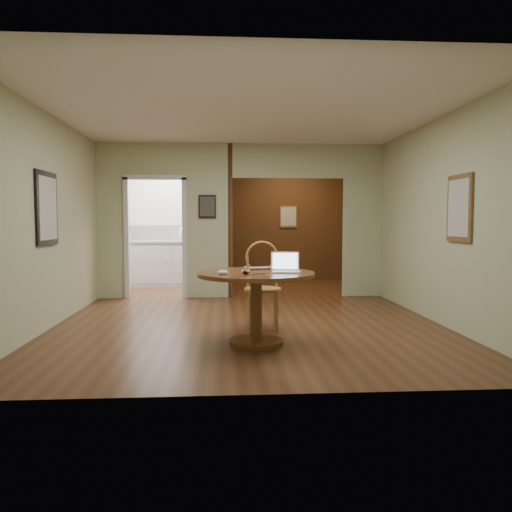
{
  "coord_description": "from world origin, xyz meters",
  "views": [
    {
      "loc": [
        -0.33,
        -6.27,
        1.35
      ],
      "look_at": [
        0.07,
        -0.2,
        0.92
      ],
      "focal_mm": 35.0,
      "sensor_mm": 36.0,
      "label": 1
    }
  ],
  "objects": [
    {
      "name": "grocery_bag",
      "position": [
        -1.11,
        4.2,
        1.09
      ],
      "size": [
        0.35,
        0.31,
        0.31
      ],
      "primitive_type": "ellipsoid",
      "rotation": [
        0.0,
        0.0,
        -0.16
      ],
      "color": "beige",
      "rests_on": "kitchen_cabinet"
    },
    {
      "name": "wine_glass",
      "position": [
        -0.09,
        -1.15,
        0.84
      ],
      "size": [
        0.08,
        0.08,
        0.09
      ],
      "primitive_type": null,
      "color": "white",
      "rests_on": "dining_table"
    },
    {
      "name": "chair",
      "position": [
        0.17,
        -0.04,
        0.61
      ],
      "size": [
        0.47,
        0.47,
        1.09
      ],
      "rotation": [
        0.0,
        0.0,
        -0.02
      ],
      "color": "#A9793C",
      "rests_on": "ground"
    },
    {
      "name": "open_laptop",
      "position": [
        0.35,
        -0.92,
        0.85
      ],
      "size": [
        0.33,
        0.31,
        0.22
      ],
      "rotation": [
        0.0,
        0.0,
        -0.14
      ],
      "color": "white",
      "rests_on": "dining_table"
    },
    {
      "name": "mouse",
      "position": [
        -0.33,
        -1.16,
        0.82
      ],
      "size": [
        0.12,
        0.07,
        0.05
      ],
      "primitive_type": "ellipsoid",
      "rotation": [
        0.0,
        0.0,
        0.04
      ],
      "color": "white",
      "rests_on": "dining_table"
    },
    {
      "name": "kitchen_cabinet",
      "position": [
        -1.35,
        4.2,
        0.47
      ],
      "size": [
        2.06,
        0.6,
        0.94
      ],
      "color": "silver",
      "rests_on": "ground"
    },
    {
      "name": "closed_laptop",
      "position": [
        0.14,
        -0.64,
        0.81
      ],
      "size": [
        0.4,
        0.33,
        0.03
      ],
      "primitive_type": "imported",
      "rotation": [
        0.0,
        0.0,
        0.34
      ],
      "color": "silver",
      "rests_on": "dining_table"
    },
    {
      "name": "pen",
      "position": [
        0.05,
        -1.13,
        0.8
      ],
      "size": [
        0.13,
        0.05,
        0.01
      ],
      "primitive_type": "cylinder",
      "rotation": [
        0.0,
        1.57,
        0.3
      ],
      "color": "#0F0D60",
      "rests_on": "dining_table"
    },
    {
      "name": "dining_table",
      "position": [
        0.03,
        -0.92,
        0.59
      ],
      "size": [
        1.27,
        1.27,
        0.79
      ],
      "rotation": [
        0.0,
        0.0,
        0.18
      ],
      "color": "brown",
      "rests_on": "ground"
    },
    {
      "name": "room_shell",
      "position": [
        -0.47,
        3.1,
        1.29
      ],
      "size": [
        5.2,
        7.5,
        5.0
      ],
      "color": "silver",
      "rests_on": "ground"
    },
    {
      "name": "floor",
      "position": [
        0.0,
        0.0,
        0.0
      ],
      "size": [
        5.0,
        5.0,
        0.0
      ],
      "primitive_type": "plane",
      "color": "#412612",
      "rests_on": "ground"
    }
  ]
}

